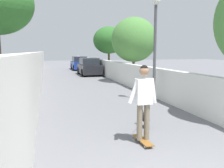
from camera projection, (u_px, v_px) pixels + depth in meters
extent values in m
plane|color=slate|center=(80.00, 82.00, 16.71)|extent=(80.00, 80.00, 0.00)
cube|color=silver|center=(38.00, 70.00, 13.95)|extent=(48.00, 0.30, 2.10)
cube|color=silver|center=(125.00, 74.00, 15.41)|extent=(48.00, 0.30, 1.38)
cylinder|color=brown|center=(134.00, 68.00, 16.57)|extent=(0.19, 0.19, 2.00)
ellipsoid|color=#4C843D|center=(134.00, 40.00, 16.30)|extent=(3.08, 3.08, 3.03)
cylinder|color=#473523|center=(109.00, 62.00, 22.22)|extent=(0.18, 0.18, 2.29)
ellipsoid|color=#2D6628|center=(109.00, 40.00, 21.95)|extent=(2.88, 2.88, 2.48)
cylinder|color=#4C4C51|center=(155.00, 54.00, 9.92)|extent=(0.12, 0.12, 4.02)
sphere|color=silver|center=(156.00, 1.00, 9.63)|extent=(0.36, 0.36, 0.36)
cube|color=brown|center=(143.00, 140.00, 5.60)|extent=(0.80, 0.22, 0.02)
cylinder|color=beige|center=(135.00, 138.00, 5.86)|extent=(0.06, 0.03, 0.06)
cylinder|color=beige|center=(141.00, 137.00, 5.90)|extent=(0.06, 0.03, 0.06)
cylinder|color=beige|center=(145.00, 147.00, 5.33)|extent=(0.06, 0.03, 0.06)
cylinder|color=beige|center=(151.00, 146.00, 5.37)|extent=(0.06, 0.03, 0.06)
cylinder|color=#726651|center=(140.00, 122.00, 5.52)|extent=(0.13, 0.13, 0.85)
cylinder|color=#726651|center=(147.00, 122.00, 5.57)|extent=(0.13, 0.13, 0.85)
cube|color=white|center=(144.00, 91.00, 5.45)|extent=(0.23, 0.39, 0.58)
cylinder|color=white|center=(134.00, 91.00, 5.38)|extent=(0.10, 0.29, 0.58)
cylinder|color=white|center=(153.00, 91.00, 5.52)|extent=(0.09, 0.18, 0.59)
sphere|color=#9E7051|center=(144.00, 71.00, 5.38)|extent=(0.22, 0.22, 0.22)
sphere|color=black|center=(144.00, 69.00, 5.38)|extent=(0.19, 0.19, 0.19)
ellipsoid|color=black|center=(145.00, 118.00, 6.74)|extent=(0.37, 0.23, 0.22)
sphere|color=black|center=(141.00, 113.00, 6.96)|extent=(0.15, 0.15, 0.15)
cone|color=black|center=(140.00, 111.00, 6.94)|extent=(0.05, 0.05, 0.06)
cone|color=black|center=(143.00, 111.00, 6.96)|extent=(0.05, 0.05, 0.06)
cylinder|color=black|center=(141.00, 123.00, 6.86)|extent=(0.04, 0.04, 0.18)
cylinder|color=black|center=(145.00, 123.00, 6.89)|extent=(0.04, 0.04, 0.18)
cylinder|color=black|center=(145.00, 126.00, 6.64)|extent=(0.04, 0.04, 0.18)
cylinder|color=black|center=(148.00, 125.00, 6.67)|extent=(0.04, 0.04, 0.18)
cylinder|color=black|center=(149.00, 117.00, 6.51)|extent=(0.14, 0.03, 0.13)
cylinder|color=black|center=(144.00, 107.00, 6.10)|extent=(1.09, 0.52, 0.66)
cube|color=black|center=(89.00, 69.00, 21.74)|extent=(4.07, 1.70, 0.80)
cube|color=#262B33|center=(89.00, 61.00, 21.65)|extent=(2.12, 1.50, 0.60)
cylinder|color=black|center=(79.00, 70.00, 22.77)|extent=(0.64, 0.22, 0.64)
cylinder|color=black|center=(95.00, 70.00, 23.18)|extent=(0.64, 0.22, 0.64)
cylinder|color=black|center=(83.00, 73.00, 20.36)|extent=(0.64, 0.22, 0.64)
cylinder|color=black|center=(101.00, 72.00, 20.77)|extent=(0.64, 0.22, 0.64)
cube|color=navy|center=(80.00, 65.00, 27.89)|extent=(4.15, 1.70, 0.80)
cube|color=#262B33|center=(79.00, 59.00, 27.80)|extent=(2.16, 1.50, 0.60)
cylinder|color=black|center=(72.00, 66.00, 28.95)|extent=(0.64, 0.22, 0.64)
cylinder|color=black|center=(85.00, 66.00, 29.36)|extent=(0.64, 0.22, 0.64)
cylinder|color=black|center=(74.00, 68.00, 26.49)|extent=(0.64, 0.22, 0.64)
cylinder|color=black|center=(88.00, 67.00, 26.90)|extent=(0.64, 0.22, 0.64)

